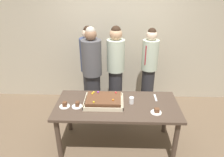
# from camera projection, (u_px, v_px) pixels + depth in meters

# --- Properties ---
(ground_plane) EXTENTS (12.00, 12.00, 0.00)m
(ground_plane) POSITION_uv_depth(u_px,v_px,m) (117.00, 143.00, 3.29)
(ground_plane) COLOR brown
(interior_back_panel) EXTENTS (8.00, 0.12, 3.00)m
(interior_back_panel) POSITION_uv_depth(u_px,v_px,m) (118.00, 30.00, 4.09)
(interior_back_panel) COLOR #B2A893
(interior_back_panel) RESTS_ON ground_plane
(party_table) EXTENTS (1.81, 0.81, 0.75)m
(party_table) POSITION_uv_depth(u_px,v_px,m) (117.00, 110.00, 3.01)
(party_table) COLOR #47382D
(party_table) RESTS_ON ground_plane
(sheet_cake) EXTENTS (0.57, 0.44, 0.12)m
(sheet_cake) POSITION_uv_depth(u_px,v_px,m) (104.00, 100.00, 2.98)
(sheet_cake) COLOR beige
(sheet_cake) RESTS_ON party_table
(plated_slice_near_left) EXTENTS (0.15, 0.15, 0.07)m
(plated_slice_near_left) POSITION_uv_depth(u_px,v_px,m) (156.00, 111.00, 2.77)
(plated_slice_near_left) COLOR white
(plated_slice_near_left) RESTS_ON party_table
(plated_slice_near_right) EXTENTS (0.15, 0.15, 0.08)m
(plated_slice_near_right) POSITION_uv_depth(u_px,v_px,m) (65.00, 105.00, 2.91)
(plated_slice_near_right) COLOR white
(plated_slice_near_right) RESTS_ON party_table
(plated_slice_far_left) EXTENTS (0.15, 0.15, 0.07)m
(plated_slice_far_left) POSITION_uv_depth(u_px,v_px,m) (77.00, 105.00, 2.91)
(plated_slice_far_left) COLOR white
(plated_slice_far_left) RESTS_ON party_table
(drink_cup_nearest) EXTENTS (0.07, 0.07, 0.10)m
(drink_cup_nearest) POSITION_uv_depth(u_px,v_px,m) (131.00, 100.00, 2.98)
(drink_cup_nearest) COLOR white
(drink_cup_nearest) RESTS_ON party_table
(cake_server_utensil) EXTENTS (0.03, 0.20, 0.01)m
(cake_server_utensil) POSITION_uv_depth(u_px,v_px,m) (155.00, 98.00, 3.14)
(cake_server_utensil) COLOR silver
(cake_server_utensil) RESTS_ON party_table
(person_serving_front) EXTENTS (0.32, 0.32, 1.72)m
(person_serving_front) POSITION_uv_depth(u_px,v_px,m) (116.00, 70.00, 3.71)
(person_serving_front) COLOR #28282D
(person_serving_front) RESTS_ON ground_plane
(person_green_shirt_behind) EXTENTS (0.34, 0.34, 1.67)m
(person_green_shirt_behind) POSITION_uv_depth(u_px,v_px,m) (90.00, 67.00, 3.97)
(person_green_shirt_behind) COLOR #28282D
(person_green_shirt_behind) RESTS_ON ground_plane
(person_striped_tie_right) EXTENTS (0.30, 0.30, 1.65)m
(person_striped_tie_right) POSITION_uv_depth(u_px,v_px,m) (149.00, 69.00, 3.85)
(person_striped_tie_right) COLOR #28282D
(person_striped_tie_right) RESTS_ON ground_plane
(person_far_right_suit) EXTENTS (0.34, 0.34, 1.74)m
(person_far_right_suit) POSITION_uv_depth(u_px,v_px,m) (92.00, 74.00, 3.56)
(person_far_right_suit) COLOR #28282D
(person_far_right_suit) RESTS_ON ground_plane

